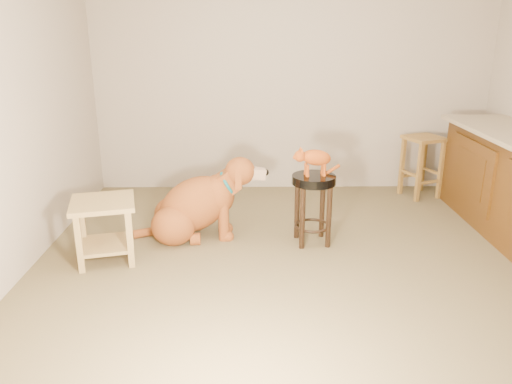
{
  "coord_description": "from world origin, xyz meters",
  "views": [
    {
      "loc": [
        -0.49,
        -3.73,
        1.83
      ],
      "look_at": [
        -0.44,
        0.44,
        0.45
      ],
      "focal_mm": 35.0,
      "sensor_mm": 36.0,
      "label": 1
    }
  ],
  "objects_px": {
    "golden_retriever": "(196,206)",
    "tabby_kitten": "(313,158)",
    "padded_stool": "(313,195)",
    "side_table": "(104,221)",
    "wood_stool": "(421,166)"
  },
  "relations": [
    {
      "from": "padded_stool",
      "to": "tabby_kitten",
      "type": "xyz_separation_m",
      "value": [
        -0.01,
        -0.0,
        0.33
      ]
    },
    {
      "from": "golden_retriever",
      "to": "tabby_kitten",
      "type": "height_order",
      "value": "tabby_kitten"
    },
    {
      "from": "wood_stool",
      "to": "tabby_kitten",
      "type": "relative_size",
      "value": 1.58
    },
    {
      "from": "padded_stool",
      "to": "wood_stool",
      "type": "bearing_deg",
      "value": 42.88
    },
    {
      "from": "golden_retriever",
      "to": "padded_stool",
      "type": "bearing_deg",
      "value": -12.14
    },
    {
      "from": "golden_retriever",
      "to": "tabby_kitten",
      "type": "xyz_separation_m",
      "value": [
        1.03,
        -0.14,
        0.48
      ]
    },
    {
      "from": "padded_stool",
      "to": "side_table",
      "type": "distance_m",
      "value": 1.76
    },
    {
      "from": "wood_stool",
      "to": "tabby_kitten",
      "type": "height_order",
      "value": "tabby_kitten"
    },
    {
      "from": "padded_stool",
      "to": "wood_stool",
      "type": "height_order",
      "value": "wood_stool"
    },
    {
      "from": "padded_stool",
      "to": "tabby_kitten",
      "type": "bearing_deg",
      "value": -179.53
    },
    {
      "from": "wood_stool",
      "to": "tabby_kitten",
      "type": "distance_m",
      "value": 1.93
    },
    {
      "from": "tabby_kitten",
      "to": "wood_stool",
      "type": "bearing_deg",
      "value": 36.48
    },
    {
      "from": "padded_stool",
      "to": "golden_retriever",
      "type": "height_order",
      "value": "golden_retriever"
    },
    {
      "from": "wood_stool",
      "to": "golden_retriever",
      "type": "height_order",
      "value": "golden_retriever"
    },
    {
      "from": "wood_stool",
      "to": "golden_retriever",
      "type": "xyz_separation_m",
      "value": [
        -2.41,
        -1.13,
        -0.06
      ]
    }
  ]
}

